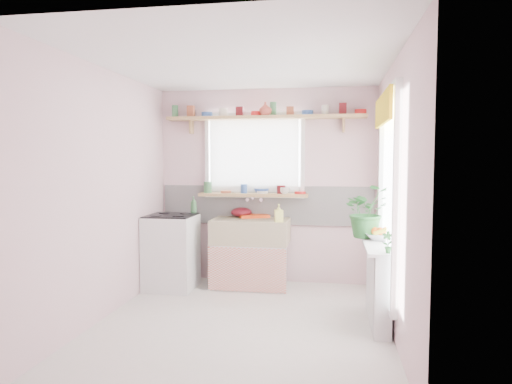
# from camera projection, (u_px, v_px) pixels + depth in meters

# --- Properties ---
(room) EXTENTS (3.20, 3.20, 3.20)m
(room) POSITION_uv_depth(u_px,v_px,m) (315.00, 179.00, 5.08)
(room) COLOR silver
(room) RESTS_ON ground
(sink_unit) EXTENTS (0.95, 0.65, 1.11)m
(sink_unit) POSITION_uv_depth(u_px,v_px,m) (251.00, 252.00, 5.71)
(sink_unit) COLOR white
(sink_unit) RESTS_ON ground
(cooker) EXTENTS (0.58, 0.58, 0.93)m
(cooker) POSITION_uv_depth(u_px,v_px,m) (171.00, 251.00, 5.62)
(cooker) COLOR white
(cooker) RESTS_ON ground
(radiator_ledge) EXTENTS (0.22, 0.95, 0.78)m
(radiator_ledge) POSITION_uv_depth(u_px,v_px,m) (378.00, 283.00, 4.40)
(radiator_ledge) COLOR white
(radiator_ledge) RESTS_ON ground
(windowsill) EXTENTS (1.40, 0.22, 0.04)m
(windowsill) POSITION_uv_depth(u_px,v_px,m) (253.00, 195.00, 5.84)
(windowsill) COLOR tan
(windowsill) RESTS_ON room
(pine_shelf) EXTENTS (2.52, 0.24, 0.04)m
(pine_shelf) POSITION_uv_depth(u_px,v_px,m) (265.00, 118.00, 5.74)
(pine_shelf) COLOR tan
(pine_shelf) RESTS_ON room
(shelf_crockery) EXTENTS (2.47, 0.11, 0.12)m
(shelf_crockery) POSITION_uv_depth(u_px,v_px,m) (261.00, 112.00, 5.74)
(shelf_crockery) COLOR #3F7F4C
(shelf_crockery) RESTS_ON pine_shelf
(sill_crockery) EXTENTS (1.35, 0.11, 0.12)m
(sill_crockery) POSITION_uv_depth(u_px,v_px,m) (249.00, 189.00, 5.84)
(sill_crockery) COLOR #3F7F4C
(sill_crockery) RESTS_ON windowsill
(dish_tray) EXTENTS (0.45, 0.40, 0.04)m
(dish_tray) POSITION_uv_depth(u_px,v_px,m) (254.00, 216.00, 5.88)
(dish_tray) COLOR #F64A15
(dish_tray) RESTS_ON sink_unit
(colander) EXTENTS (0.29, 0.29, 0.12)m
(colander) POSITION_uv_depth(u_px,v_px,m) (241.00, 212.00, 5.90)
(colander) COLOR maroon
(colander) RESTS_ON sink_unit
(jade_plant) EXTENTS (0.61, 0.57, 0.56)m
(jade_plant) POSITION_uv_depth(u_px,v_px,m) (367.00, 211.00, 4.76)
(jade_plant) COLOR #28652D
(jade_plant) RESTS_ON radiator_ledge
(fruit_bowl) EXTENTS (0.31, 0.31, 0.07)m
(fruit_bowl) POSITION_uv_depth(u_px,v_px,m) (380.00, 237.00, 4.62)
(fruit_bowl) COLOR silver
(fruit_bowl) RESTS_ON radiator_ledge
(herb_pot) EXTENTS (0.11, 0.08, 0.19)m
(herb_pot) POSITION_uv_depth(u_px,v_px,m) (388.00, 242.00, 3.96)
(herb_pot) COLOR #2B6D2E
(herb_pot) RESTS_ON radiator_ledge
(soap_bottle_sink) EXTENTS (0.12, 0.12, 0.21)m
(soap_bottle_sink) POSITION_uv_depth(u_px,v_px,m) (279.00, 213.00, 5.42)
(soap_bottle_sink) COLOR #FEFF71
(soap_bottle_sink) RESTS_ON sink_unit
(sill_cup) EXTENTS (0.13, 0.13, 0.09)m
(sill_cup) POSITION_uv_depth(u_px,v_px,m) (285.00, 191.00, 5.71)
(sill_cup) COLOR beige
(sill_cup) RESTS_ON windowsill
(sill_bowl) EXTENTS (0.26, 0.26, 0.06)m
(sill_bowl) POSITION_uv_depth(u_px,v_px,m) (262.00, 191.00, 5.88)
(sill_bowl) COLOR #3558AC
(sill_bowl) RESTS_ON windowsill
(shelf_vase) EXTENTS (0.21, 0.21, 0.17)m
(shelf_vase) POSITION_uv_depth(u_px,v_px,m) (265.00, 109.00, 5.67)
(shelf_vase) COLOR #B64738
(shelf_vase) RESTS_ON pine_shelf
(cooker_bottle) EXTENTS (0.09, 0.09, 0.21)m
(cooker_bottle) POSITION_uv_depth(u_px,v_px,m) (194.00, 205.00, 5.76)
(cooker_bottle) COLOR #397342
(cooker_bottle) RESTS_ON cooker
(fruit) EXTENTS (0.20, 0.14, 0.10)m
(fruit) POSITION_uv_depth(u_px,v_px,m) (380.00, 231.00, 4.62)
(fruit) COLOR orange
(fruit) RESTS_ON fruit_bowl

